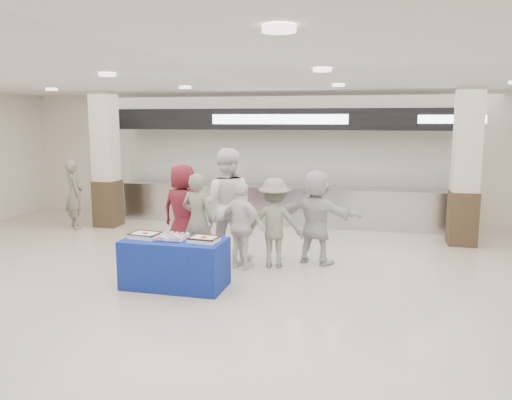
% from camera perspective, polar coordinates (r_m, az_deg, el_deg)
% --- Properties ---
extents(ground, '(14.00, 14.00, 0.00)m').
position_cam_1_polar(ground, '(7.32, -4.96, -11.26)').
color(ground, beige).
rests_on(ground, ground).
extents(serving_line, '(8.70, 0.85, 2.80)m').
position_cam_1_polar(serving_line, '(12.18, 2.86, 2.64)').
color(serving_line, '#B6B8BD').
rests_on(serving_line, ground).
extents(column_left, '(0.55, 0.55, 3.20)m').
position_cam_1_polar(column_left, '(12.39, -16.76, 4.10)').
color(column_left, '#362718').
rests_on(column_left, ground).
extents(column_right, '(0.55, 0.55, 3.20)m').
position_cam_1_polar(column_right, '(10.91, 22.83, 3.12)').
color(column_right, '#362718').
rests_on(column_right, ground).
extents(display_table, '(1.56, 0.81, 0.75)m').
position_cam_1_polar(display_table, '(7.80, -9.24, -7.14)').
color(display_table, navy).
rests_on(display_table, ground).
extents(sheet_cake_left, '(0.47, 0.39, 0.09)m').
position_cam_1_polar(sheet_cake_left, '(7.88, -12.55, -3.91)').
color(sheet_cake_left, white).
rests_on(sheet_cake_left, display_table).
extents(sheet_cake_right, '(0.45, 0.36, 0.09)m').
position_cam_1_polar(sheet_cake_right, '(7.48, -5.97, -4.44)').
color(sheet_cake_right, white).
rests_on(sheet_cake_right, display_table).
extents(cupcake_tray, '(0.46, 0.35, 0.07)m').
position_cam_1_polar(cupcake_tray, '(7.71, -9.56, -4.18)').
color(cupcake_tray, '#BBBBC0').
rests_on(cupcake_tray, display_table).
extents(civilian_maroon, '(0.91, 0.65, 1.73)m').
position_cam_1_polar(civilian_maroon, '(9.48, -8.33, -1.14)').
color(civilian_maroon, maroon).
rests_on(civilian_maroon, ground).
extents(soldier_a, '(0.66, 0.50, 1.65)m').
position_cam_1_polar(soldier_a, '(8.69, -6.67, -2.33)').
color(soldier_a, slate).
rests_on(soldier_a, ground).
extents(chef_tall, '(1.08, 0.89, 2.04)m').
position_cam_1_polar(chef_tall, '(9.06, -3.43, -0.53)').
color(chef_tall, white).
rests_on(chef_tall, ground).
extents(chef_short, '(0.95, 0.64, 1.50)m').
position_cam_1_polar(chef_short, '(8.54, -1.61, -2.98)').
color(chef_short, white).
rests_on(chef_short, ground).
extents(soldier_b, '(1.07, 0.70, 1.55)m').
position_cam_1_polar(soldier_b, '(8.65, 2.10, -2.64)').
color(soldier_b, slate).
rests_on(soldier_b, ground).
extents(civilian_white, '(1.64, 0.98, 1.69)m').
position_cam_1_polar(civilian_white, '(8.89, 6.90, -1.93)').
color(civilian_white, silver).
rests_on(civilian_white, ground).
extents(soldier_bg, '(0.70, 0.68, 1.62)m').
position_cam_1_polar(soldier_bg, '(12.45, -20.08, 0.62)').
color(soldier_bg, slate).
rests_on(soldier_bg, ground).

